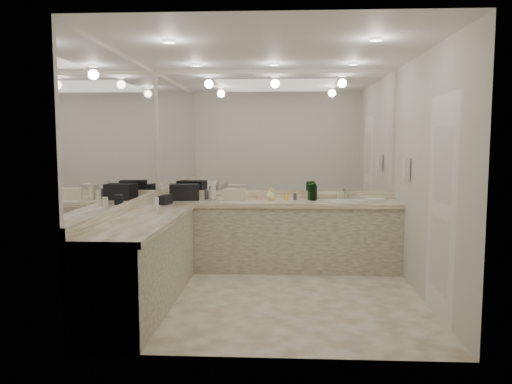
# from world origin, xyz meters

# --- Properties ---
(floor) EXTENTS (3.20, 3.20, 0.00)m
(floor) POSITION_xyz_m (0.00, 0.00, 0.00)
(floor) COLOR beige
(floor) RESTS_ON ground
(ceiling) EXTENTS (3.20, 3.20, 0.00)m
(ceiling) POSITION_xyz_m (0.00, 0.00, 2.60)
(ceiling) COLOR white
(ceiling) RESTS_ON floor
(wall_back) EXTENTS (3.20, 0.02, 2.60)m
(wall_back) POSITION_xyz_m (0.00, 1.50, 1.30)
(wall_back) COLOR beige
(wall_back) RESTS_ON floor
(wall_left) EXTENTS (0.02, 3.00, 2.60)m
(wall_left) POSITION_xyz_m (-1.60, 0.00, 1.30)
(wall_left) COLOR beige
(wall_left) RESTS_ON floor
(wall_right) EXTENTS (0.02, 3.00, 2.60)m
(wall_right) POSITION_xyz_m (1.60, 0.00, 1.30)
(wall_right) COLOR beige
(wall_right) RESTS_ON floor
(vanity_back_base) EXTENTS (3.20, 0.60, 0.84)m
(vanity_back_base) POSITION_xyz_m (0.00, 1.20, 0.42)
(vanity_back_base) COLOR beige
(vanity_back_base) RESTS_ON floor
(vanity_back_top) EXTENTS (3.20, 0.64, 0.06)m
(vanity_back_top) POSITION_xyz_m (0.00, 1.19, 0.87)
(vanity_back_top) COLOR white
(vanity_back_top) RESTS_ON vanity_back_base
(vanity_left_base) EXTENTS (0.60, 2.40, 0.84)m
(vanity_left_base) POSITION_xyz_m (-1.30, -0.30, 0.42)
(vanity_left_base) COLOR beige
(vanity_left_base) RESTS_ON floor
(vanity_left_top) EXTENTS (0.64, 2.42, 0.06)m
(vanity_left_top) POSITION_xyz_m (-1.29, -0.30, 0.87)
(vanity_left_top) COLOR white
(vanity_left_top) RESTS_ON vanity_left_base
(backsplash_back) EXTENTS (3.20, 0.04, 0.10)m
(backsplash_back) POSITION_xyz_m (0.00, 1.48, 0.95)
(backsplash_back) COLOR white
(backsplash_back) RESTS_ON vanity_back_top
(backsplash_left) EXTENTS (0.04, 3.00, 0.10)m
(backsplash_left) POSITION_xyz_m (-1.58, 0.00, 0.95)
(backsplash_left) COLOR white
(backsplash_left) RESTS_ON vanity_left_top
(mirror_back) EXTENTS (3.12, 0.01, 1.55)m
(mirror_back) POSITION_xyz_m (0.00, 1.49, 1.77)
(mirror_back) COLOR white
(mirror_back) RESTS_ON wall_back
(mirror_left) EXTENTS (0.01, 2.92, 1.55)m
(mirror_left) POSITION_xyz_m (-1.59, 0.00, 1.77)
(mirror_left) COLOR white
(mirror_left) RESTS_ON wall_left
(sink) EXTENTS (0.44, 0.44, 0.03)m
(sink) POSITION_xyz_m (0.95, 1.20, 0.90)
(sink) COLOR white
(sink) RESTS_ON vanity_back_top
(faucet) EXTENTS (0.24, 0.16, 0.14)m
(faucet) POSITION_xyz_m (0.95, 1.41, 0.97)
(faucet) COLOR silver
(faucet) RESTS_ON vanity_back_top
(wall_phone) EXTENTS (0.06, 0.10, 0.24)m
(wall_phone) POSITION_xyz_m (1.56, 0.70, 1.35)
(wall_phone) COLOR white
(wall_phone) RESTS_ON wall_right
(door) EXTENTS (0.02, 0.82, 2.10)m
(door) POSITION_xyz_m (1.59, -0.50, 1.05)
(door) COLOR white
(door) RESTS_ON wall_right
(black_toiletry_bag) EXTENTS (0.42, 0.31, 0.22)m
(black_toiletry_bag) POSITION_xyz_m (-1.17, 1.20, 1.01)
(black_toiletry_bag) COLOR black
(black_toiletry_bag) RESTS_ON vanity_back_top
(black_bag_spill) EXTENTS (0.14, 0.22, 0.11)m
(black_bag_spill) POSITION_xyz_m (-1.30, 0.72, 0.95)
(black_bag_spill) COLOR black
(black_bag_spill) RESTS_ON vanity_left_top
(cream_cosmetic_case) EXTENTS (0.29, 0.23, 0.15)m
(cream_cosmetic_case) POSITION_xyz_m (-0.51, 1.18, 0.98)
(cream_cosmetic_case) COLOR beige
(cream_cosmetic_case) RESTS_ON vanity_back_top
(hand_towel) EXTENTS (0.24, 0.18, 0.04)m
(hand_towel) POSITION_xyz_m (1.29, 1.16, 0.92)
(hand_towel) COLOR white
(hand_towel) RESTS_ON vanity_back_top
(lotion_left) EXTENTS (0.06, 0.06, 0.14)m
(lotion_left) POSITION_xyz_m (-1.30, 0.26, 0.97)
(lotion_left) COLOR white
(lotion_left) RESTS_ON vanity_left_top
(soap_bottle_a) EXTENTS (0.11, 0.11, 0.24)m
(soap_bottle_a) POSITION_xyz_m (-0.79, 1.19, 1.02)
(soap_bottle_a) COLOR beige
(soap_bottle_a) RESTS_ON vanity_back_top
(soap_bottle_b) EXTENTS (0.09, 0.09, 0.17)m
(soap_bottle_b) POSITION_xyz_m (-0.45, 1.14, 0.98)
(soap_bottle_b) COLOR silver
(soap_bottle_b) RESTS_ON vanity_back_top
(soap_bottle_c) EXTENTS (0.14, 0.14, 0.16)m
(soap_bottle_c) POSITION_xyz_m (-0.04, 1.25, 0.98)
(soap_bottle_c) COLOR #F9E78D
(soap_bottle_c) RESTS_ON vanity_back_top
(green_bottle_0) EXTENTS (0.07, 0.07, 0.22)m
(green_bottle_0) POSITION_xyz_m (0.52, 1.30, 1.01)
(green_bottle_0) COLOR #154E1E
(green_bottle_0) RESTS_ON vanity_back_top
(green_bottle_1) EXTENTS (0.07, 0.07, 0.18)m
(green_bottle_1) POSITION_xyz_m (0.53, 1.31, 0.99)
(green_bottle_1) COLOR #154E1E
(green_bottle_1) RESTS_ON vanity_back_top
(green_bottle_2) EXTENTS (0.07, 0.07, 0.19)m
(green_bottle_2) POSITION_xyz_m (0.51, 1.23, 0.99)
(green_bottle_2) COLOR #154E1E
(green_bottle_2) RESTS_ON vanity_back_top
(green_bottle_3) EXTENTS (0.07, 0.07, 0.21)m
(green_bottle_3) POSITION_xyz_m (0.47, 1.27, 1.00)
(green_bottle_3) COLOR #154E1E
(green_bottle_3) RESTS_ON vanity_back_top
(amenity_bottle_0) EXTENTS (0.06, 0.06, 0.10)m
(amenity_bottle_0) POSITION_xyz_m (-1.16, 1.25, 0.95)
(amenity_bottle_0) COLOR silver
(amenity_bottle_0) RESTS_ON vanity_back_top
(amenity_bottle_1) EXTENTS (0.04, 0.04, 0.08)m
(amenity_bottle_1) POSITION_xyz_m (0.27, 1.29, 0.94)
(amenity_bottle_1) COLOR #3F3F4C
(amenity_bottle_1) RESTS_ON vanity_back_top
(amenity_bottle_2) EXTENTS (0.06, 0.06, 0.13)m
(amenity_bottle_2) POSITION_xyz_m (-1.18, 1.19, 0.96)
(amenity_bottle_2) COLOR silver
(amenity_bottle_2) RESTS_ON vanity_back_top
(amenity_bottle_3) EXTENTS (0.07, 0.07, 0.07)m
(amenity_bottle_3) POSITION_xyz_m (-0.40, 1.25, 0.94)
(amenity_bottle_3) COLOR #E57F66
(amenity_bottle_3) RESTS_ON vanity_back_top
(amenity_bottle_4) EXTENTS (0.05, 0.05, 0.11)m
(amenity_bottle_4) POSITION_xyz_m (-0.89, 1.33, 0.96)
(amenity_bottle_4) COLOR #3F3F4C
(amenity_bottle_4) RESTS_ON vanity_back_top
(amenity_bottle_5) EXTENTS (0.06, 0.06, 0.07)m
(amenity_bottle_5) POSITION_xyz_m (-0.20, 1.23, 0.93)
(amenity_bottle_5) COLOR #E0B28C
(amenity_bottle_5) RESTS_ON vanity_back_top
(amenity_bottle_6) EXTENTS (0.06, 0.06, 0.08)m
(amenity_bottle_6) POSITION_xyz_m (0.16, 1.26, 0.94)
(amenity_bottle_6) COLOR #F2D84C
(amenity_bottle_6) RESTS_ON vanity_back_top
(amenity_bottle_7) EXTENTS (0.04, 0.04, 0.14)m
(amenity_bottle_7) POSITION_xyz_m (-0.89, 1.27, 0.97)
(amenity_bottle_7) COLOR #3F3F4C
(amenity_bottle_7) RESTS_ON vanity_back_top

